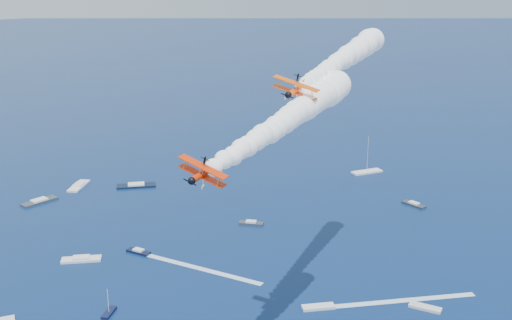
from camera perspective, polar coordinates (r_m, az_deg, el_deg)
biplane_lead at (r=122.50m, az=3.59°, el=6.28°), size 12.37×13.31×8.26m
biplane_trail at (r=92.13m, az=-4.74°, el=-1.20°), size 10.39×11.30×7.30m
smoke_trail_lead at (r=147.85m, az=7.70°, el=8.88°), size 57.99×53.52×10.40m
smoke_trail_trail at (r=114.82m, az=2.76°, el=3.65°), size 57.89×51.26×10.40m
spectator_boats at (r=202.68m, az=-14.71°, el=-7.41°), size 227.52×195.23×0.70m
boat_wakes at (r=205.57m, az=-11.01°, el=-6.88°), size 119.07×205.46×0.04m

